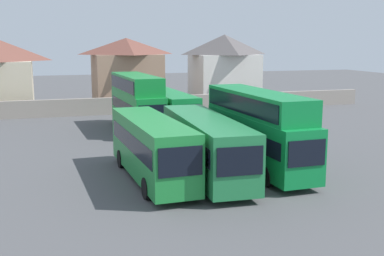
# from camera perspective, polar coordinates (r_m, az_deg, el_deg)

# --- Properties ---
(ground) EXTENTS (140.00, 140.00, 0.00)m
(ground) POSITION_cam_1_polar(r_m,az_deg,el_deg) (46.05, -5.51, 0.41)
(ground) COLOR #4C4C4F
(depot_boundary_wall) EXTENTS (56.00, 0.50, 1.80)m
(depot_boundary_wall) POSITION_cam_1_polar(r_m,az_deg,el_deg) (53.05, -7.14, 2.65)
(depot_boundary_wall) COLOR gray
(depot_boundary_wall) RESTS_ON ground
(bus_1) EXTENTS (2.85, 10.66, 3.48)m
(bus_1) POSITION_cam_1_polar(r_m,az_deg,el_deg) (27.49, -4.75, -2.04)
(bus_1) COLOR #1E8237
(bus_1) RESTS_ON ground
(bus_2) EXTENTS (3.09, 11.66, 3.43)m
(bus_2) POSITION_cam_1_polar(r_m,az_deg,el_deg) (28.22, 1.59, -1.74)
(bus_2) COLOR #227B42
(bus_2) RESTS_ON ground
(bus_3) EXTENTS (2.75, 10.84, 4.78)m
(bus_3) POSITION_cam_1_polar(r_m,az_deg,el_deg) (29.71, 7.72, 0.22)
(bus_3) COLOR #0F7C38
(bus_3) RESTS_ON ground
(bus_4) EXTENTS (3.04, 10.21, 4.83)m
(bus_4) POSITION_cam_1_polar(r_m,az_deg,el_deg) (42.92, -6.45, 3.35)
(bus_4) COLOR #158234
(bus_4) RESTS_ON ground
(bus_5) EXTENTS (2.94, 10.34, 3.26)m
(bus_5) POSITION_cam_1_polar(r_m,az_deg,el_deg) (43.41, -2.69, 2.34)
(bus_5) COLOR #138037
(bus_5) RESTS_ON ground
(house_terrace_centre) EXTENTS (8.07, 7.40, 8.07)m
(house_terrace_centre) POSITION_cam_1_polar(r_m,az_deg,el_deg) (59.10, -7.62, 6.54)
(house_terrace_centre) COLOR #9E7A60
(house_terrace_centre) RESTS_ON ground
(house_terrace_right) EXTENTS (8.24, 6.95, 8.53)m
(house_terrace_right) POSITION_cam_1_polar(r_m,az_deg,el_deg) (63.46, 3.78, 7.07)
(house_terrace_right) COLOR silver
(house_terrace_right) RESTS_ON ground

